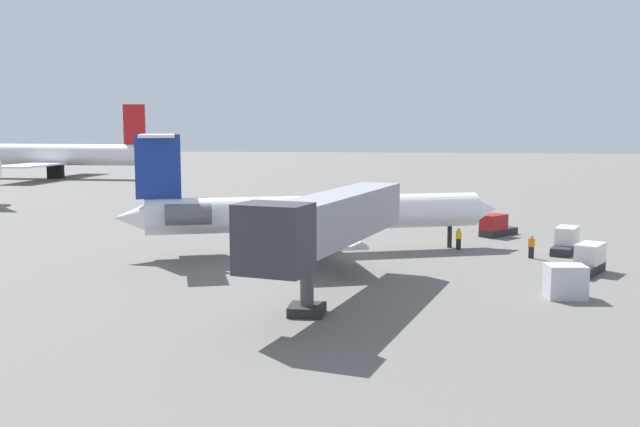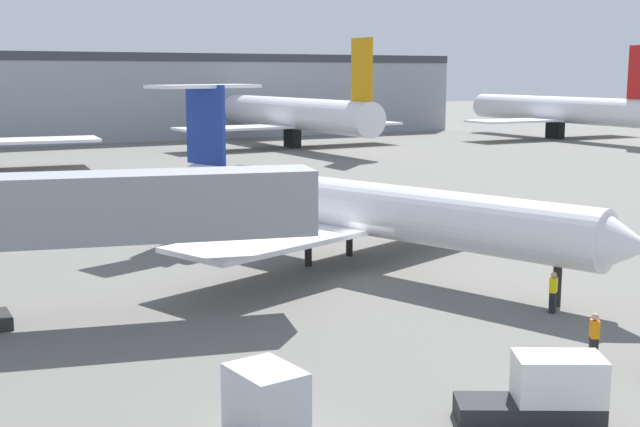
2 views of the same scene
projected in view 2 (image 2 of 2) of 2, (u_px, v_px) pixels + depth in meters
The scene contains 10 objects.
ground_plane at pixel (372, 277), 39.67m from camera, with size 400.00×400.00×0.10m, color #66635E.
regional_jet at pixel (345, 204), 41.74m from camera, with size 20.42×28.44×8.92m.
jet_bridge at pixel (55, 211), 31.56m from camera, with size 17.97×7.14×6.08m.
ground_crew_marshaller at pixel (553, 292), 33.52m from camera, with size 0.48×0.44×1.69m.
ground_crew_loader at pixel (594, 337), 27.77m from camera, with size 0.43×0.48×1.69m.
baggage_tug_spare at pixel (545, 393), 23.02m from camera, with size 4.17×3.18×1.90m.
cargo_container_uld at pixel (266, 402), 22.10m from camera, with size 1.79×2.27×1.87m.
terminal_building at pixel (28, 97), 119.02m from camera, with size 131.84×22.15×12.42m.
parked_airliner_centre at pixel (293, 114), 107.60m from camera, with size 31.19×37.05×13.46m.
parked_airliner_east_mid at pixel (557, 110), 122.62m from camera, with size 29.20×34.68×13.19m.
Camera 2 is at (-20.64, -32.72, 9.57)m, focal length 46.70 mm.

